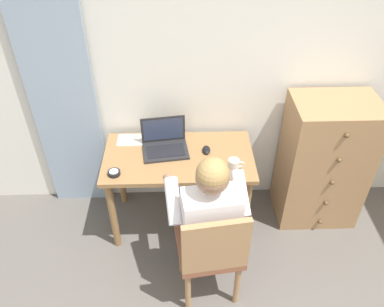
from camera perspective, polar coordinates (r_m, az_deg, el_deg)
The scene contains 11 objects.
wall_back at distance 3.00m, azimuth 5.37°, elevation 12.25°, with size 4.80×0.05×2.50m, color silver.
curtain_panel at distance 3.11m, azimuth -18.63°, elevation 8.65°, with size 0.51×0.03×2.24m, color #8EA3B7.
desk at distance 3.03m, azimuth -1.95°, elevation -1.97°, with size 1.14×0.61×0.72m.
dresser at distance 3.32m, azimuth 18.58°, elevation -1.19°, with size 0.64×0.49×1.11m.
chair at distance 2.62m, azimuth 2.84°, elevation -13.96°, with size 0.47×0.45×0.89m.
person_seated at distance 2.60m, azimuth 2.21°, elevation -8.35°, with size 0.58×0.62×1.21m.
laptop at distance 3.00m, azimuth -4.01°, elevation 1.49°, with size 0.37×0.29×0.24m.
computer_mouse at distance 2.99m, azimuth 2.12°, elevation 0.55°, with size 0.06×0.10×0.03m, color black.
desk_clock at distance 2.84m, azimuth -11.32°, elevation -2.79°, with size 0.09×0.09×0.03m.
notebook_pad at distance 3.14m, azimuth -8.92°, elevation 1.94°, with size 0.21×0.15×0.01m, color silver.
coffee_mug at distance 2.81m, azimuth 6.15°, elevation -1.68°, with size 0.12×0.08×0.09m.
Camera 1 is at (-0.36, -0.46, 2.59)m, focal length 36.51 mm.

